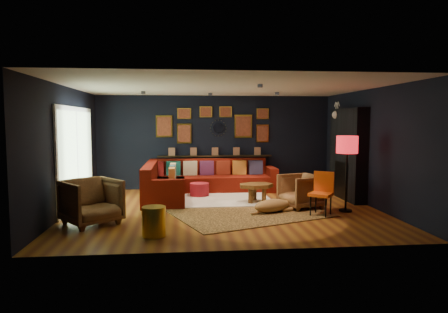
{
  "coord_description": "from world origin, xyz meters",
  "views": [
    {
      "loc": [
        -0.85,
        -8.39,
        1.88
      ],
      "look_at": [
        0.02,
        0.3,
        1.11
      ],
      "focal_mm": 32.0,
      "sensor_mm": 36.0,
      "label": 1
    }
  ],
  "objects": [
    {
      "name": "sectional",
      "position": [
        -0.61,
        1.81,
        0.32
      ],
      "size": [
        3.41,
        2.69,
        0.86
      ],
      "color": "maroon",
      "rests_on": "ground"
    },
    {
      "name": "dog",
      "position": [
        0.94,
        -0.42,
        0.2
      ],
      "size": [
        1.29,
        0.99,
        0.36
      ],
      "primitive_type": null,
      "rotation": [
        0.0,
        0.0,
        0.42
      ],
      "color": "#A3743E",
      "rests_on": "leopard_rug"
    },
    {
      "name": "coffee_table",
      "position": [
        0.79,
        0.59,
        0.37
      ],
      "size": [
        0.96,
        0.81,
        0.42
      ],
      "rotation": [
        0.0,
        0.0,
        0.24
      ],
      "color": "brown",
      "rests_on": "shag_rug"
    },
    {
      "name": "pouf",
      "position": [
        -0.48,
        1.5,
        0.19
      ],
      "size": [
        0.48,
        0.48,
        0.31
      ],
      "primitive_type": "cylinder",
      "color": "maroon",
      "rests_on": "shag_rug"
    },
    {
      "name": "orange_chair",
      "position": [
        1.9,
        -0.71,
        0.51
      ],
      "size": [
        0.58,
        0.58,
        0.87
      ],
      "rotation": [
        0.0,
        0.0,
        -0.66
      ],
      "color": "black",
      "rests_on": "ground"
    },
    {
      "name": "armchair_right",
      "position": [
        1.67,
        -0.01,
        0.4
      ],
      "size": [
        0.94,
        0.98,
        0.81
      ],
      "primitive_type": "imported",
      "rotation": [
        0.0,
        0.0,
        -1.25
      ],
      "color": "#CA8449",
      "rests_on": "ground"
    },
    {
      "name": "shag_rug",
      "position": [
        0.04,
        0.96,
        0.02
      ],
      "size": [
        2.34,
        1.71,
        0.03
      ],
      "primitive_type": "cube",
      "rotation": [
        0.0,
        0.0,
        0.01
      ],
      "color": "beige",
      "rests_on": "ground"
    },
    {
      "name": "floor_lamp",
      "position": [
        2.5,
        -0.46,
        1.33
      ],
      "size": [
        0.44,
        0.44,
        1.59
      ],
      "color": "black",
      "rests_on": "ground"
    },
    {
      "name": "floor",
      "position": [
        0.0,
        0.0,
        0.0
      ],
      "size": [
        6.5,
        6.5,
        0.0
      ],
      "primitive_type": "plane",
      "color": "#9A621D",
      "rests_on": "ground"
    },
    {
      "name": "sunburst_mirror",
      "position": [
        0.1,
        2.72,
        1.7
      ],
      "size": [
        0.47,
        0.16,
        0.47
      ],
      "color": "silver",
      "rests_on": "room_walls"
    },
    {
      "name": "sliding_door",
      "position": [
        -3.22,
        0.6,
        1.1
      ],
      "size": [
        0.06,
        2.8,
        2.2
      ],
      "color": "white",
      "rests_on": "ground"
    },
    {
      "name": "deer_head",
      "position": [
        3.14,
        1.4,
        2.05
      ],
      "size": [
        0.5,
        0.28,
        0.45
      ],
      "color": "white",
      "rests_on": "fireplace"
    },
    {
      "name": "ledge",
      "position": [
        0.0,
        2.68,
        0.92
      ],
      "size": [
        3.2,
        0.12,
        0.04
      ],
      "primitive_type": "cube",
      "color": "black",
      "rests_on": "room_walls"
    },
    {
      "name": "gallery_wall",
      "position": [
        -0.01,
        2.72,
        1.81
      ],
      "size": [
        3.15,
        0.04,
        1.02
      ],
      "color": "gold",
      "rests_on": "room_walls"
    },
    {
      "name": "leopard_rug",
      "position": [
        0.46,
        -0.43,
        0.01
      ],
      "size": [
        3.51,
        3.02,
        0.02
      ],
      "primitive_type": "cube",
      "rotation": [
        0.0,
        0.0,
        0.37
      ],
      "color": "tan",
      "rests_on": "ground"
    },
    {
      "name": "fireplace",
      "position": [
        3.09,
        0.9,
        1.02
      ],
      "size": [
        0.31,
        1.6,
        2.2
      ],
      "color": "black",
      "rests_on": "ground"
    },
    {
      "name": "room_walls",
      "position": [
        0.0,
        0.0,
        1.59
      ],
      "size": [
        6.5,
        6.5,
        6.5
      ],
      "color": "black",
      "rests_on": "ground"
    },
    {
      "name": "gold_stool",
      "position": [
        -1.36,
        -1.88,
        0.25
      ],
      "size": [
        0.39,
        0.39,
        0.49
      ],
      "primitive_type": "cylinder",
      "color": "gold",
      "rests_on": "ground"
    },
    {
      "name": "ceiling_spots",
      "position": [
        -0.0,
        0.8,
        2.56
      ],
      "size": [
        3.3,
        2.5,
        0.06
      ],
      "color": "black",
      "rests_on": "room_walls"
    },
    {
      "name": "armchair_left",
      "position": [
        -2.55,
        -1.01,
        0.46
      ],
      "size": [
        1.23,
        1.22,
        0.92
      ],
      "primitive_type": "imported",
      "rotation": [
        0.0,
        0.0,
        0.68
      ],
      "color": "#CA8449",
      "rests_on": "ground"
    }
  ]
}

